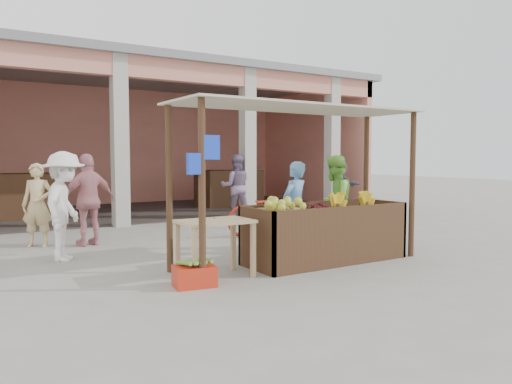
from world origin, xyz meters
TOP-DOWN VIEW (x-y plane):
  - ground at (0.00, 0.00)m, footprint 60.00×60.00m
  - market_building at (0.05, 8.93)m, footprint 14.40×6.40m
  - fruit_stall at (0.50, 0.00)m, footprint 2.60×0.95m
  - stall_awning at (-0.01, 0.06)m, footprint 4.09×1.35m
  - banana_heap at (0.97, -0.02)m, footprint 1.07×0.59m
  - melon_tray at (-0.37, 0.04)m, footprint 0.82×0.71m
  - berry_heap at (0.38, 0.02)m, footprint 0.44×0.36m
  - side_table at (-1.45, -0.02)m, footprint 0.98×0.66m
  - papaya_pile at (-1.45, -0.02)m, footprint 0.77×0.44m
  - red_crate at (-1.90, -0.31)m, footprint 0.56×0.44m
  - plantain_bundle at (-1.90, -0.31)m, footprint 0.38×0.27m
  - produce_sacks at (2.90, 5.24)m, footprint 0.82×0.76m
  - vendor_blue at (0.50, 0.81)m, footprint 0.74×0.64m
  - vendor_green at (1.39, 0.81)m, footprint 0.97×0.84m
  - motorcycle at (1.21, 2.50)m, footprint 1.30×2.16m
  - shopper_a at (-2.94, 2.22)m, footprint 1.06×1.33m
  - shopper_b at (-2.28, 3.40)m, footprint 1.15×0.77m
  - shopper_d at (5.67, 5.44)m, footprint 0.74×1.56m
  - shopper_e at (-3.10, 3.77)m, footprint 0.74×0.69m
  - shopper_f at (2.08, 5.57)m, footprint 1.04×0.85m

SIDE VIEW (x-z plane):
  - ground at x=0.00m, z-range 0.00..0.00m
  - red_crate at x=-1.90m, z-range 0.00..0.26m
  - plantain_bundle at x=-1.90m, z-range 0.26..0.34m
  - produce_sacks at x=2.90m, z-range 0.00..0.62m
  - fruit_stall at x=0.50m, z-range 0.00..0.80m
  - motorcycle at x=1.21m, z-range 0.00..1.06m
  - side_table at x=-1.45m, z-range 0.25..1.04m
  - shopper_e at x=-3.10m, z-range 0.00..1.59m
  - shopper_d at x=5.67m, z-range 0.00..1.63m
  - vendor_blue at x=0.50m, z-range 0.00..1.66m
  - berry_heap at x=0.38m, z-range 0.80..0.94m
  - vendor_green at x=1.39m, z-range 0.00..1.75m
  - papaya_pile at x=-1.45m, z-range 0.78..1.01m
  - banana_heap at x=0.97m, z-range 0.80..1.00m
  - melon_tray at x=-0.37m, z-range 0.79..1.01m
  - shopper_b at x=-2.28m, z-range 0.00..1.81m
  - shopper_a at x=-2.94m, z-range 0.00..1.86m
  - shopper_f at x=2.08m, z-range 0.00..1.86m
  - stall_awning at x=-0.01m, z-range 0.78..3.17m
  - market_building at x=0.05m, z-range 0.60..4.80m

